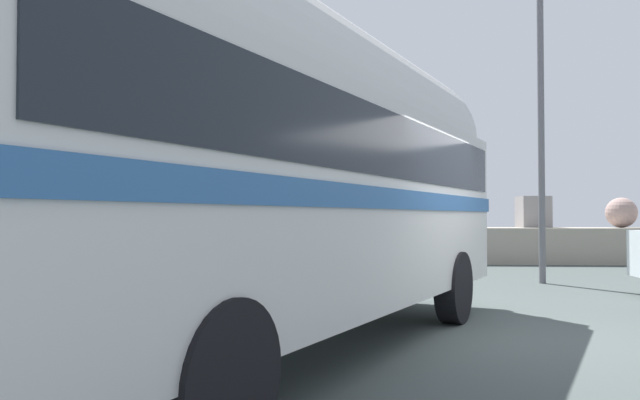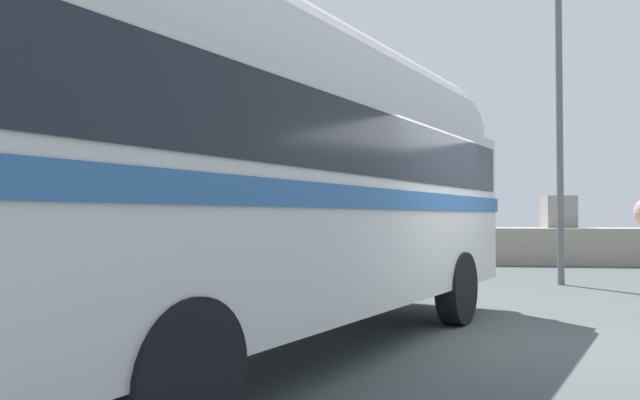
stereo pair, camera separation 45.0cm
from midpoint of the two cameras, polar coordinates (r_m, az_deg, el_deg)
The scene contains 4 objects.
ground at distance 7.80m, azimuth 18.39°, elevation -12.13°, with size 32.00×26.00×0.02m.
breakwater at distance 19.38m, azimuth 11.29°, elevation -3.73°, with size 31.36×2.27×2.38m.
vintage_coach at distance 6.54m, azimuth -2.03°, elevation 3.69°, with size 5.62×8.82×3.70m.
lamp_post at distance 14.08m, azimuth 21.94°, elevation 8.42°, with size 0.88×0.54×6.89m.
Camera 2 is at (-1.24, -7.50, 1.46)m, focal length 34.50 mm.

